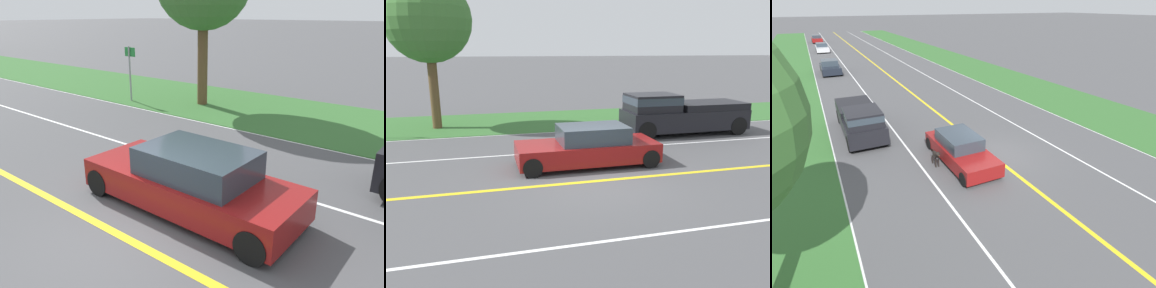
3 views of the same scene
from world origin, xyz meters
The scene contains 8 objects.
ground_plane centered at (0.00, 0.00, 0.00)m, with size 400.00×400.00×0.00m, color #4C4C4F.
centre_divider_line centered at (0.00, 0.00, 0.00)m, with size 0.18×160.00×0.01m, color yellow.
lane_edge_line_right centered at (7.00, 0.00, 0.00)m, with size 0.14×160.00×0.01m, color white.
lane_dash_same_dir centered at (3.50, 0.00, 0.00)m, with size 0.10×160.00×0.01m, color white.
grass_verge_right centered at (10.00, 0.00, 0.01)m, with size 6.00×160.00×0.03m, color #33662D.
ego_car centered at (1.63, -0.31, 0.63)m, with size 1.83×4.71×1.36m.
dog centered at (2.84, -0.41, 0.54)m, with size 0.22×1.05×0.84m.
street_sign centered at (7.78, 8.24, 1.57)m, with size 0.11×0.64×2.49m.
Camera 1 is at (-3.82, -4.71, 3.90)m, focal length 35.00 mm.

